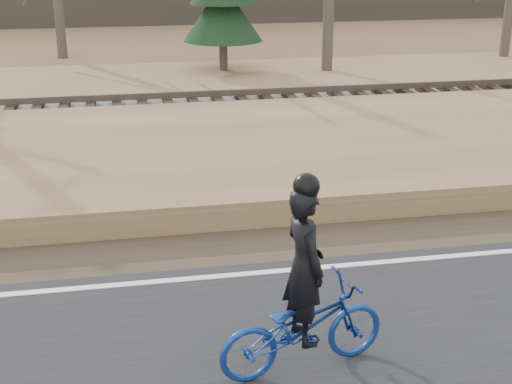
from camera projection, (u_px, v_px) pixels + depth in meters
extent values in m
cube|color=#98734D|center=(490.00, 153.00, 14.07)|extent=(120.00, 5.00, 0.44)
cube|color=slate|center=(414.00, 109.00, 17.57)|extent=(120.00, 3.00, 0.45)
cube|color=black|center=(415.00, 97.00, 17.47)|extent=(120.00, 2.40, 0.14)
cube|color=brown|center=(427.00, 98.00, 16.76)|extent=(120.00, 0.07, 0.15)
cube|color=brown|center=(404.00, 86.00, 18.09)|extent=(120.00, 0.07, 0.15)
imported|color=navy|center=(303.00, 327.00, 7.25)|extent=(1.90, 0.99, 0.95)
imported|color=black|center=(304.00, 266.00, 7.02)|extent=(0.50, 0.66, 1.63)
sphere|color=black|center=(306.00, 186.00, 6.73)|extent=(0.26, 0.26, 0.26)
cylinder|color=#4C4338|center=(223.00, 51.00, 23.63)|extent=(0.28, 0.28, 1.29)
cone|color=#163217|center=(223.00, 11.00, 23.20)|extent=(2.60, 2.60, 1.89)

